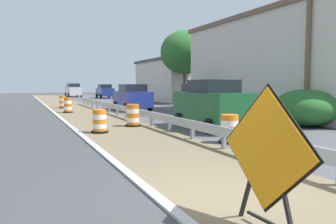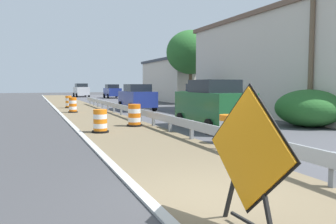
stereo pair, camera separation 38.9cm
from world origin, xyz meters
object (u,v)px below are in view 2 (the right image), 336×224
at_px(traffic_barrel_mid, 134,116).
at_px(car_lead_far_lane, 81,90).
at_px(traffic_barrel_farther, 69,102).
at_px(utility_pole_near, 312,42).
at_px(traffic_barrel_nearest, 228,131).
at_px(car_lead_near_lane, 212,105).
at_px(traffic_barrel_close, 100,122).
at_px(car_trailing_near_lane, 112,91).
at_px(warning_sign_diamond, 248,154).
at_px(car_mid_far_lane, 202,98).
at_px(traffic_barrel_far, 73,106).
at_px(car_trailing_far_lane, 137,97).

distance_m(traffic_barrel_mid, car_lead_far_lane, 39.63).
distance_m(traffic_barrel_farther, utility_pole_near, 19.85).
bearing_deg(traffic_barrel_nearest, car_lead_near_lane, 68.62).
relative_size(traffic_barrel_close, utility_pole_near, 0.12).
xyz_separation_m(car_trailing_near_lane, utility_pole_near, (1.61, -35.85, 3.07)).
height_order(traffic_barrel_close, utility_pole_near, utility_pole_near).
bearing_deg(utility_pole_near, warning_sign_diamond, -138.63).
distance_m(car_lead_near_lane, car_mid_far_lane, 8.87).
xyz_separation_m(traffic_barrel_nearest, car_lead_near_lane, (1.33, 3.40, 0.66)).
xyz_separation_m(warning_sign_diamond, traffic_barrel_far, (0.02, 20.84, -0.58)).
distance_m(traffic_barrel_close, car_lead_near_lane, 4.99).
bearing_deg(traffic_barrel_far, car_mid_far_lane, -22.11).
bearing_deg(traffic_barrel_mid, traffic_barrel_close, -142.18).
xyz_separation_m(warning_sign_diamond, car_lead_far_lane, (4.74, 51.18, 0.00)).
bearing_deg(traffic_barrel_mid, traffic_barrel_nearest, -74.23).
bearing_deg(car_trailing_near_lane, warning_sign_diamond, -10.20).
bearing_deg(car_lead_far_lane, utility_pole_near, -174.76).
distance_m(traffic_barrel_far, car_trailing_far_lane, 4.95).
relative_size(traffic_barrel_nearest, traffic_barrel_close, 1.01).
xyz_separation_m(car_lead_near_lane, car_trailing_far_lane, (0.11, 11.91, -0.09)).
relative_size(warning_sign_diamond, utility_pole_near, 0.26).
bearing_deg(car_mid_far_lane, car_lead_near_lane, -23.96).
distance_m(traffic_barrel_farther, car_mid_far_lane, 11.84).
distance_m(car_trailing_near_lane, car_lead_far_lane, 7.51).
bearing_deg(traffic_barrel_close, utility_pole_near, -8.23).
bearing_deg(car_lead_far_lane, traffic_barrel_nearest, 176.71).
bearing_deg(car_lead_near_lane, traffic_barrel_nearest, 159.90).
distance_m(warning_sign_diamond, traffic_barrel_nearest, 6.91).
height_order(car_mid_far_lane, car_trailing_far_lane, car_mid_far_lane).
bearing_deg(car_lead_near_lane, car_trailing_far_lane, 0.75).
bearing_deg(utility_pole_near, car_mid_far_lane, 98.49).
distance_m(traffic_barrel_close, traffic_barrel_mid, 2.45).
distance_m(traffic_barrel_farther, car_lead_near_lane, 16.98).
bearing_deg(traffic_barrel_far, traffic_barrel_mid, -78.63).
bearing_deg(traffic_barrel_close, car_trailing_far_lane, 65.77).
xyz_separation_m(traffic_barrel_farther, car_trailing_near_lane, (8.07, 18.89, 0.53)).
height_order(traffic_barrel_mid, car_lead_near_lane, car_lead_near_lane).
relative_size(traffic_barrel_close, car_lead_near_lane, 0.22).
bearing_deg(traffic_barrel_farther, car_trailing_far_lane, -43.29).
relative_size(traffic_barrel_farther, car_mid_far_lane, 0.24).
bearing_deg(car_trailing_far_lane, warning_sign_diamond, 167.98).
height_order(traffic_barrel_nearest, car_mid_far_lane, car_mid_far_lane).
relative_size(warning_sign_diamond, car_lead_far_lane, 0.43).
distance_m(car_trailing_far_lane, utility_pole_near, 13.82).
distance_m(warning_sign_diamond, traffic_barrel_farther, 25.68).
bearing_deg(car_lead_near_lane, car_mid_far_lane, -24.11).
xyz_separation_m(car_lead_far_lane, car_mid_far_lane, (3.88, -33.83, -0.04)).
height_order(traffic_barrel_farther, car_lead_far_lane, car_lead_far_lane).
relative_size(traffic_barrel_farther, car_trailing_near_lane, 0.25).
relative_size(traffic_barrel_close, traffic_barrel_far, 0.90).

